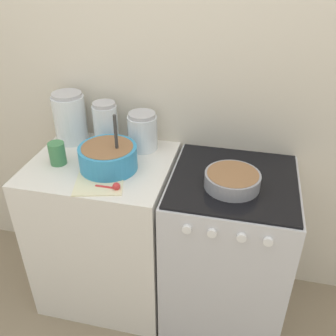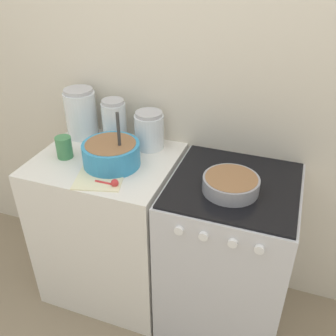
{
  "view_description": "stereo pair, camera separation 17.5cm",
  "coord_description": "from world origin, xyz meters",
  "px_view_note": "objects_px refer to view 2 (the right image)",
  "views": [
    {
      "loc": [
        0.35,
        -1.2,
        1.87
      ],
      "look_at": [
        0.01,
        0.25,
        0.95
      ],
      "focal_mm": 40.0,
      "sensor_mm": 36.0,
      "label": 1
    },
    {
      "loc": [
        0.51,
        -1.15,
        1.87
      ],
      "look_at": [
        0.01,
        0.25,
        0.95
      ],
      "focal_mm": 40.0,
      "sensor_mm": 36.0,
      "label": 2
    }
  ],
  "objects_px": {
    "stove": "(227,254)",
    "tin_can": "(64,147)",
    "mixing_bowl": "(111,153)",
    "storage_jar_right": "(149,132)",
    "storage_jar_middle": "(115,124)",
    "storage_jar_left": "(81,116)",
    "baking_pan": "(231,184)"
  },
  "relations": [
    {
      "from": "stove",
      "to": "baking_pan",
      "type": "xyz_separation_m",
      "value": [
        -0.01,
        -0.07,
        0.49
      ]
    },
    {
      "from": "storage_jar_left",
      "to": "tin_can",
      "type": "distance_m",
      "value": 0.26
    },
    {
      "from": "mixing_bowl",
      "to": "storage_jar_middle",
      "type": "bearing_deg",
      "value": 112.6
    },
    {
      "from": "stove",
      "to": "storage_jar_left",
      "type": "distance_m",
      "value": 1.09
    },
    {
      "from": "baking_pan",
      "to": "storage_jar_middle",
      "type": "distance_m",
      "value": 0.75
    },
    {
      "from": "storage_jar_middle",
      "to": "tin_can",
      "type": "distance_m",
      "value": 0.3
    },
    {
      "from": "tin_can",
      "to": "storage_jar_middle",
      "type": "bearing_deg",
      "value": 56.75
    },
    {
      "from": "storage_jar_left",
      "to": "tin_can",
      "type": "bearing_deg",
      "value": -80.97
    },
    {
      "from": "tin_can",
      "to": "stove",
      "type": "bearing_deg",
      "value": 3.54
    },
    {
      "from": "mixing_bowl",
      "to": "baking_pan",
      "type": "relative_size",
      "value": 1.14
    },
    {
      "from": "mixing_bowl",
      "to": "storage_jar_left",
      "type": "bearing_deg",
      "value": 141.86
    },
    {
      "from": "storage_jar_left",
      "to": "storage_jar_right",
      "type": "bearing_deg",
      "value": 0.0
    },
    {
      "from": "stove",
      "to": "tin_can",
      "type": "height_order",
      "value": "tin_can"
    },
    {
      "from": "mixing_bowl",
      "to": "storage_jar_middle",
      "type": "xyz_separation_m",
      "value": [
        -0.1,
        0.24,
        0.04
      ]
    },
    {
      "from": "storage_jar_right",
      "to": "stove",
      "type": "bearing_deg",
      "value": -21.32
    },
    {
      "from": "mixing_bowl",
      "to": "storage_jar_left",
      "type": "xyz_separation_m",
      "value": [
        -0.3,
        0.24,
        0.05
      ]
    },
    {
      "from": "storage_jar_left",
      "to": "baking_pan",
      "type": "bearing_deg",
      "value": -16.28
    },
    {
      "from": "storage_jar_right",
      "to": "storage_jar_middle",
      "type": "bearing_deg",
      "value": 180.0
    },
    {
      "from": "stove",
      "to": "tin_can",
      "type": "xyz_separation_m",
      "value": [
        -0.87,
        -0.05,
        0.51
      ]
    },
    {
      "from": "stove",
      "to": "baking_pan",
      "type": "distance_m",
      "value": 0.49
    },
    {
      "from": "baking_pan",
      "to": "storage_jar_middle",
      "type": "xyz_separation_m",
      "value": [
        -0.7,
        0.26,
        0.07
      ]
    },
    {
      "from": "storage_jar_left",
      "to": "storage_jar_right",
      "type": "height_order",
      "value": "storage_jar_left"
    },
    {
      "from": "mixing_bowl",
      "to": "tin_can",
      "type": "distance_m",
      "value": 0.26
    },
    {
      "from": "stove",
      "to": "storage_jar_left",
      "type": "relative_size",
      "value": 3.25
    },
    {
      "from": "baking_pan",
      "to": "storage_jar_right",
      "type": "relative_size",
      "value": 1.25
    },
    {
      "from": "stove",
      "to": "mixing_bowl",
      "type": "relative_size",
      "value": 3.12
    },
    {
      "from": "mixing_bowl",
      "to": "storage_jar_right",
      "type": "bearing_deg",
      "value": 66.2
    },
    {
      "from": "storage_jar_middle",
      "to": "tin_can",
      "type": "height_order",
      "value": "storage_jar_middle"
    },
    {
      "from": "storage_jar_right",
      "to": "baking_pan",
      "type": "bearing_deg",
      "value": -28.01
    },
    {
      "from": "storage_jar_right",
      "to": "tin_can",
      "type": "relative_size",
      "value": 1.78
    },
    {
      "from": "stove",
      "to": "baking_pan",
      "type": "bearing_deg",
      "value": -96.1
    },
    {
      "from": "mixing_bowl",
      "to": "tin_can",
      "type": "height_order",
      "value": "mixing_bowl"
    }
  ]
}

